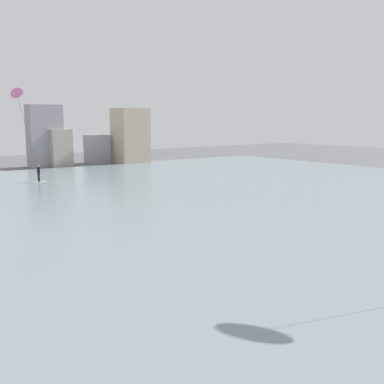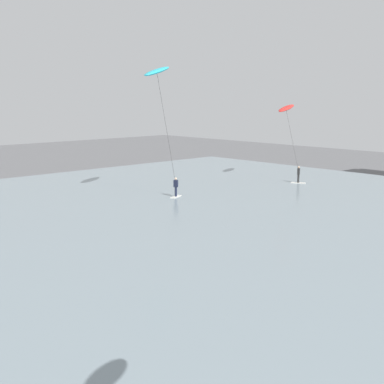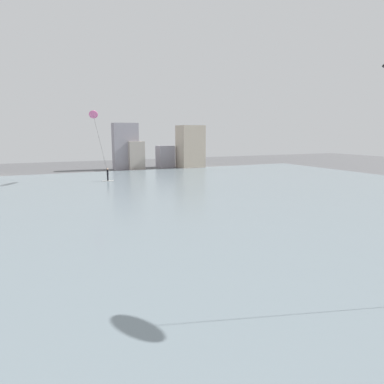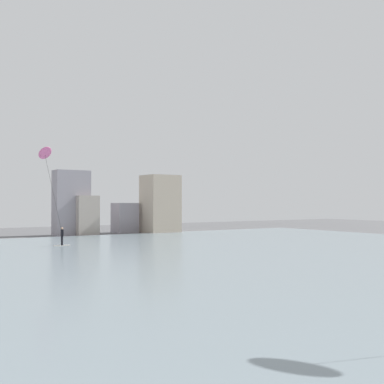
# 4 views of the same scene
# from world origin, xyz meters

# --- Properties ---
(water_bay) EXTENTS (84.00, 52.00, 0.10)m
(water_bay) POSITION_xyz_m (0.00, 30.25, 0.05)
(water_bay) COLOR gray
(water_bay) RESTS_ON ground
(far_shore_buildings) EXTENTS (38.25, 5.75, 7.81)m
(far_shore_buildings) POSITION_xyz_m (8.26, 57.99, 3.35)
(far_shore_buildings) COLOR beige
(far_shore_buildings) RESTS_ON ground
(kitesurfer_pink) EXTENTS (2.82, 3.52, 8.89)m
(kitesurfer_pink) POSITION_xyz_m (3.21, 45.78, 7.75)
(kitesurfer_pink) COLOR silver
(kitesurfer_pink) RESTS_ON water_bay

